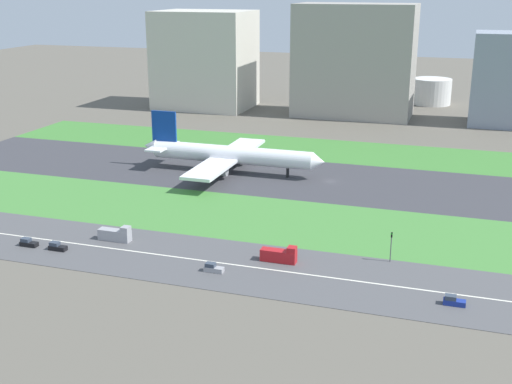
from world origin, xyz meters
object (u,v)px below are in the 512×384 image
at_px(truck_0, 116,234).
at_px(terminal_building, 205,60).
at_px(traffic_light, 391,245).
at_px(hangar_building, 354,61).
at_px(fuel_tank_west, 432,91).
at_px(car_0, 213,268).
at_px(car_3, 453,301).
at_px(airliner, 228,155).
at_px(car_1, 28,243).
at_px(car_4, 57,247).
at_px(truck_1, 280,255).

distance_m(truck_0, terminal_building, 190.00).
height_order(traffic_light, terminal_building, terminal_building).
distance_m(traffic_light, hangar_building, 179.92).
distance_m(terminal_building, fuel_tank_west, 121.26).
relative_size(truck_0, terminal_building, 0.17).
bearing_deg(car_0, fuel_tank_west, -97.56).
height_order(truck_0, fuel_tank_west, fuel_tank_west).
xyz_separation_m(terminal_building, hangar_building, (76.81, 0.00, 2.07)).
distance_m(car_3, traffic_light, 23.53).
distance_m(airliner, car_3, 109.93).
bearing_deg(car_3, fuel_tank_west, -85.08).
bearing_deg(car_1, car_3, -180.00).
height_order(car_4, terminal_building, terminal_building).
xyz_separation_m(truck_1, hangar_building, (-15.61, 182.00, 24.76)).
bearing_deg(car_4, car_3, -180.00).
distance_m(car_1, terminal_building, 195.90).
distance_m(airliner, truck_1, 78.07).
height_order(truck_1, car_4, truck_1).
distance_m(truck_1, terminal_building, 205.38).
bearing_deg(truck_1, car_1, -170.75).
distance_m(car_1, hangar_building, 199.03).
height_order(traffic_light, fuel_tank_west, fuel_tank_west).
bearing_deg(car_0, airliner, -71.93).
bearing_deg(fuel_tank_west, car_3, -85.08).
relative_size(car_0, terminal_building, 0.09).
relative_size(car_1, truck_0, 0.52).
distance_m(terminal_building, hangar_building, 76.84).
relative_size(car_3, car_0, 1.00).
bearing_deg(terminal_building, airliner, -64.52).
relative_size(car_0, fuel_tank_west, 0.22).
xyz_separation_m(truck_1, car_0, (-12.64, -10.00, -0.75)).
distance_m(car_0, fuel_tank_west, 239.15).
height_order(traffic_light, hangar_building, hangar_building).
height_order(truck_0, hangar_building, hangar_building).
xyz_separation_m(car_1, truck_0, (18.59, 10.00, 0.75)).
relative_size(airliner, car_3, 14.77).
distance_m(traffic_light, fuel_tank_west, 219.09).
xyz_separation_m(truck_0, truck_1, (42.81, 0.00, 0.00)).
bearing_deg(truck_0, car_0, -18.34).
bearing_deg(car_0, hangar_building, -89.11).
bearing_deg(terminal_building, car_0, -67.44).
height_order(car_4, hangar_building, hangar_building).
relative_size(traffic_light, hangar_building, 0.13).
distance_m(car_0, traffic_light, 41.33).
xyz_separation_m(car_4, terminal_building, (-39.23, 192.00, 23.43)).
distance_m(truck_0, truck_1, 42.81).
xyz_separation_m(car_3, traffic_light, (-14.79, 17.99, 3.37)).
height_order(truck_0, traffic_light, traffic_light).
relative_size(car_3, traffic_light, 0.61).
bearing_deg(traffic_light, terminal_building, 123.88).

